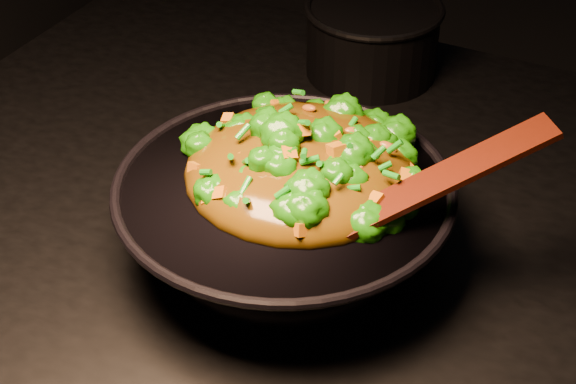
% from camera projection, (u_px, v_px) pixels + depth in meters
% --- Properties ---
extents(wok, '(0.37, 0.37, 0.10)m').
position_uv_depth(wok, '(284.00, 222.00, 0.97)').
color(wok, black).
rests_on(wok, stovetop).
extents(stir_fry, '(0.27, 0.27, 0.09)m').
position_uv_depth(stir_fry, '(301.00, 141.00, 0.93)').
color(stir_fry, '#207D08').
rests_on(stir_fry, wok).
extents(spatula, '(0.21, 0.19, 0.10)m').
position_uv_depth(spatula, '(433.00, 183.00, 0.87)').
color(spatula, '#3C1B09').
rests_on(spatula, wok).
extents(back_pot, '(0.24, 0.24, 0.11)m').
position_uv_depth(back_pot, '(372.00, 39.00, 1.30)').
color(back_pot, black).
rests_on(back_pot, stovetop).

